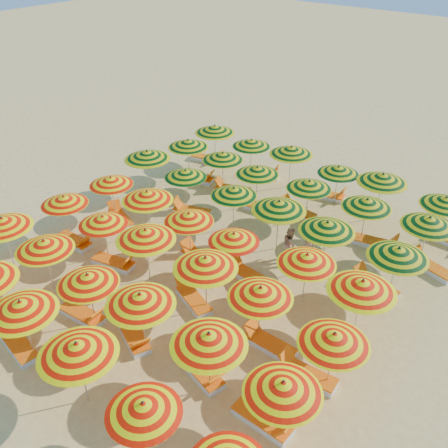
# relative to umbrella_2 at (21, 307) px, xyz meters

# --- Properties ---
(ground) EXTENTS (120.00, 120.00, 0.00)m
(ground) POSITION_rel_umbrella_2_xyz_m (1.42, 7.14, -1.98)
(ground) COLOR #F3D36C
(ground) RESTS_ON ground
(umbrella_2) EXTENTS (2.81, 2.81, 2.25)m
(umbrella_2) POSITION_rel_umbrella_2_xyz_m (0.00, 0.00, 0.00)
(umbrella_2) COLOR silver
(umbrella_2) RESTS_ON ground
(umbrella_3) EXTENTS (2.53, 2.53, 2.29)m
(umbrella_3) POSITION_rel_umbrella_2_xyz_m (2.63, -0.03, 0.03)
(umbrella_3) COLOR silver
(umbrella_3) RESTS_ON ground
(umbrella_4) EXTENTS (1.95, 1.95, 1.98)m
(umbrella_4) POSITION_rel_umbrella_2_xyz_m (5.14, -0.10, -0.23)
(umbrella_4) COLOR silver
(umbrella_4) RESTS_ON ground
(umbrella_6) EXTENTS (2.82, 2.82, 2.26)m
(umbrella_6) POSITION_rel_umbrella_2_xyz_m (-4.60, 2.18, 0.01)
(umbrella_6) COLOR silver
(umbrella_6) RESTS_ON ground
(umbrella_7) EXTENTS (2.22, 2.22, 2.15)m
(umbrella_7) POSITION_rel_umbrella_2_xyz_m (-2.28, 2.34, -0.08)
(umbrella_7) COLOR silver
(umbrella_7) RESTS_ON ground
(umbrella_8) EXTENTS (2.29, 2.29, 2.10)m
(umbrella_8) POSITION_rel_umbrella_2_xyz_m (0.34, 2.11, -0.13)
(umbrella_8) COLOR silver
(umbrella_8) RESTS_ON ground
(umbrella_9) EXTENTS (2.26, 2.26, 2.26)m
(umbrella_9) POSITION_rel_umbrella_2_xyz_m (2.46, 2.37, 0.01)
(umbrella_9) COLOR silver
(umbrella_9) RESTS_ON ground
(umbrella_10) EXTENTS (2.83, 2.83, 2.27)m
(umbrella_10) POSITION_rel_umbrella_2_xyz_m (5.08, 2.39, 0.02)
(umbrella_10) COLOR silver
(umbrella_10) RESTS_ON ground
(umbrella_11) EXTENTS (2.51, 2.51, 2.13)m
(umbrella_11) POSITION_rel_umbrella_2_xyz_m (7.44, 2.36, -0.10)
(umbrella_11) COLOR silver
(umbrella_11) RESTS_ON ground
(umbrella_12) EXTENTS (2.48, 2.48, 2.02)m
(umbrella_12) POSITION_rel_umbrella_2_xyz_m (-4.58, 4.82, -0.20)
(umbrella_12) COLOR silver
(umbrella_12) RESTS_ON ground
(umbrella_13) EXTENTS (2.33, 2.33, 1.99)m
(umbrella_13) POSITION_rel_umbrella_2_xyz_m (-2.18, 4.81, -0.23)
(umbrella_13) COLOR silver
(umbrella_13) RESTS_ON ground
(umbrella_14) EXTENTS (2.63, 2.63, 2.28)m
(umbrella_14) POSITION_rel_umbrella_2_xyz_m (0.10, 4.86, 0.03)
(umbrella_14) COLOR silver
(umbrella_14) RESTS_ON ground
(umbrella_15) EXTENTS (2.36, 2.36, 2.29)m
(umbrella_15) POSITION_rel_umbrella_2_xyz_m (2.82, 4.91, 0.04)
(umbrella_15) COLOR silver
(umbrella_15) RESTS_ON ground
(umbrella_16) EXTENTS (2.07, 2.07, 2.16)m
(umbrella_16) POSITION_rel_umbrella_2_xyz_m (4.99, 4.91, -0.08)
(umbrella_16) COLOR silver
(umbrella_16) RESTS_ON ground
(umbrella_17) EXTENTS (2.27, 2.27, 2.13)m
(umbrella_17) POSITION_rel_umbrella_2_xyz_m (7.64, 4.59, -0.11)
(umbrella_17) COLOR silver
(umbrella_17) RESTS_ON ground
(umbrella_18) EXTENTS (2.10, 2.10, 2.02)m
(umbrella_18) POSITION_rel_umbrella_2_xyz_m (-4.40, 7.11, -0.20)
(umbrella_18) COLOR silver
(umbrella_18) RESTS_ON ground
(umbrella_19) EXTENTS (2.64, 2.64, 2.22)m
(umbrella_19) POSITION_rel_umbrella_2_xyz_m (-1.97, 6.94, -0.02)
(umbrella_19) COLOR silver
(umbrella_19) RESTS_ON ground
(umbrella_20) EXTENTS (2.12, 2.12, 2.05)m
(umbrella_20) POSITION_rel_umbrella_2_xyz_m (0.27, 6.93, -0.18)
(umbrella_20) COLOR silver
(umbrella_20) RESTS_ON ground
(umbrella_21) EXTENTS (1.88, 1.88, 1.98)m
(umbrella_21) POSITION_rel_umbrella_2_xyz_m (2.40, 6.97, -0.24)
(umbrella_21) COLOR silver
(umbrella_21) RESTS_ON ground
(umbrella_22) EXTENTS (2.51, 2.51, 2.13)m
(umbrella_22) POSITION_rel_umbrella_2_xyz_m (5.20, 7.30, -0.11)
(umbrella_22) COLOR silver
(umbrella_22) RESTS_ON ground
(umbrella_23) EXTENTS (2.67, 2.67, 2.28)m
(umbrella_23) POSITION_rel_umbrella_2_xyz_m (7.31, 6.97, 0.03)
(umbrella_23) COLOR silver
(umbrella_23) RESTS_ON ground
(umbrella_24) EXTENTS (2.81, 2.81, 2.30)m
(umbrella_24) POSITION_rel_umbrella_2_xyz_m (-4.73, 9.63, 0.04)
(umbrella_24) COLOR silver
(umbrella_24) RESTS_ON ground
(umbrella_25) EXTENTS (2.00, 2.00, 2.01)m
(umbrella_25) POSITION_rel_umbrella_2_xyz_m (-2.36, 9.65, -0.21)
(umbrella_25) COLOR silver
(umbrella_25) RESTS_ON ground
(umbrella_26) EXTENTS (2.22, 2.22, 2.06)m
(umbrella_26) POSITION_rel_umbrella_2_xyz_m (0.39, 9.58, -0.16)
(umbrella_26) COLOR silver
(umbrella_26) RESTS_ON ground
(umbrella_27) EXTENTS (2.59, 2.59, 2.30)m
(umbrella_27) POSITION_rel_umbrella_2_xyz_m (2.67, 9.47, 0.04)
(umbrella_27) COLOR silver
(umbrella_27) RESTS_ON ground
(umbrella_28) EXTENTS (2.21, 2.21, 2.22)m
(umbrella_28) POSITION_rel_umbrella_2_xyz_m (4.81, 9.40, -0.03)
(umbrella_28) COLOR silver
(umbrella_28) RESTS_ON ground
(umbrella_29) EXTENTS (2.28, 2.28, 2.21)m
(umbrella_29) POSITION_rel_umbrella_2_xyz_m (7.47, 9.43, -0.04)
(umbrella_29) COLOR silver
(umbrella_29) RESTS_ON ground
(umbrella_30) EXTENTS (2.40, 2.40, 2.14)m
(umbrella_30) POSITION_rel_umbrella_2_xyz_m (-4.36, 12.05, -0.09)
(umbrella_30) COLOR silver
(umbrella_30) RESTS_ON ground
(umbrella_31) EXTENTS (2.44, 2.44, 2.05)m
(umbrella_31) POSITION_rel_umbrella_2_xyz_m (-2.17, 12.07, -0.17)
(umbrella_31) COLOR silver
(umbrella_31) RESTS_ON ground
(umbrella_32) EXTENTS (2.27, 2.27, 2.08)m
(umbrella_32) POSITION_rel_umbrella_2_xyz_m (0.03, 11.79, -0.15)
(umbrella_32) COLOR silver
(umbrella_32) RESTS_ON ground
(umbrella_33) EXTENTS (2.09, 2.09, 2.05)m
(umbrella_33) POSITION_rel_umbrella_2_xyz_m (2.51, 12.09, -0.18)
(umbrella_33) COLOR silver
(umbrella_33) RESTS_ON ground
(umbrella_34) EXTENTS (2.03, 2.03, 2.12)m
(umbrella_34) POSITION_rel_umbrella_2_xyz_m (5.16, 12.03, -0.11)
(umbrella_34) COLOR silver
(umbrella_34) RESTS_ON ground
(umbrella_35) EXTENTS (2.52, 2.52, 2.18)m
(umbrella_35) POSITION_rel_umbrella_2_xyz_m (7.58, 12.09, -0.06)
(umbrella_35) COLOR silver
(umbrella_35) RESTS_ON ground
(umbrella_36) EXTENTS (2.53, 2.53, 2.23)m
(umbrella_36) POSITION_rel_umbrella_2_xyz_m (-4.42, 14.22, -0.02)
(umbrella_36) COLOR silver
(umbrella_36) RESTS_ON ground
(umbrella_37) EXTENTS (2.47, 2.47, 2.04)m
(umbrella_37) POSITION_rel_umbrella_2_xyz_m (-2.06, 14.23, -0.19)
(umbrella_37) COLOR silver
(umbrella_37) RESTS_ON ground
(umbrella_38) EXTENTS (2.73, 2.73, 2.23)m
(umbrella_38) POSITION_rel_umbrella_2_xyz_m (0.19, 14.35, -0.02)
(umbrella_38) COLOR silver
(umbrella_38) RESTS_ON ground
(umbrella_39) EXTENTS (2.08, 2.08, 1.97)m
(umbrella_39) POSITION_rel_umbrella_2_xyz_m (2.75, 14.28, -0.24)
(umbrella_39) COLOR silver
(umbrella_39) RESTS_ON ground
(umbrella_40) EXTENTS (2.20, 2.20, 2.29)m
(umbrella_40) POSITION_rel_umbrella_2_xyz_m (4.85, 14.19, 0.04)
(umbrella_40) COLOR silver
(umbrella_40) RESTS_ON ground
(umbrella_41) EXTENTS (2.02, 2.02, 2.13)m
(umbrella_41) POSITION_rel_umbrella_2_xyz_m (7.54, 14.13, -0.11)
(umbrella_41) COLOR silver
(umbrella_41) RESTS_ON ground
(lounger_1) EXTENTS (1.80, 0.86, 0.69)m
(lounger_1) POSITION_rel_umbrella_2_xyz_m (-0.60, -0.14, -1.83)
(lounger_1) COLOR white
(lounger_1) RESTS_ON ground
(lounger_3) EXTENTS (1.78, 0.73, 0.69)m
(lounger_3) POSITION_rel_umbrella_2_xyz_m (-0.16, 2.00, -1.83)
(lounger_3) COLOR white
(lounger_3) RESTS_ON ground
(lounger_4) EXTENTS (1.82, 1.22, 0.69)m
(lounger_4) POSITION_rel_umbrella_2_xyz_m (1.95, 2.36, -1.83)
(lounger_4) COLOR white
(lounger_4) RESTS_ON ground
(lounger_5) EXTENTS (1.82, 0.99, 0.69)m
(lounger_5) POSITION_rel_umbrella_2_xyz_m (4.57, 2.61, -1.83)
(lounger_5) COLOR white
(lounger_5) RESTS_ON ground
(lounger_6) EXTENTS (1.74, 0.60, 0.69)m
(lounger_6) POSITION_rel_umbrella_2_xyz_m (6.94, 2.39, -1.83)
(lounger_6) COLOR white
(lounger_6) RESTS_ON ground
(lounger_7) EXTENTS (1.75, 0.64, 0.69)m
(lounger_7) POSITION_rel_umbrella_2_xyz_m (-3.98, 4.58, -1.83)
(lounger_7) COLOR white
(lounger_7) RESTS_ON ground
(lounger_8) EXTENTS (1.82, 0.94, 0.69)m
(lounger_8) POSITION_rel_umbrella_2_xyz_m (-1.58, 4.61, -1.83)
(lounger_8) COLOR white
(lounger_8) RESTS_ON ground
(lounger_9) EXTENTS (1.82, 1.17, 0.69)m
(lounger_9) POSITION_rel_umbrella_2_xyz_m (2.23, 4.89, -1.83)
(lounger_9) COLOR white
(lounger_9) RESTS_ON ground
(lounger_10) EXTENTS (1.73, 0.58, 0.69)m
(lounger_10) POSITION_rel_umbrella_2_xyz_m (5.49, 4.78, -1.83)
(lounger_10) COLOR white
(lounger_10) RESTS_ON ground
(lounger_11) EXTENTS (1.77, 0.72, 0.69)m
(lounger_11) POSITION_rel_umbrella_2_xyz_m (7.04, 4.46, -1.83)
(lounger_11) COLOR white
(lounger_11) RESTS_ON ground
(lounger_12) EXTENTS (1.83, 1.15, 0.69)m
(lounger_12) POSITION_rel_umbrella_2_xyz_m (-3.89, 6.98, -1.83)
(lounger_12) COLOR white
(lounger_12) RESTS_ON ground
(lounger_13) EXTENTS (1.75, 0.63, 0.69)m
(lounger_13) POSITION_rel_umbrella_2_xyz_m (0.77, 6.94, -1.83)
(lounger_13) COLOR white
(lounger_13) RESTS_ON ground
(lounger_14) EXTENTS (1.78, 0.74, 0.69)m
(lounger_14) POSITION_rel_umbrella_2_xyz_m (2.90, 7.20, -1.83)
(lounger_14) COLOR white
(lounger_14) RESTS_ON ground
(lounger_15) EXTENTS (1.83, 1.13, 0.69)m
(lounger_15) POSITION_rel_umbrella_2_xyz_m (-1.86, 9.39, -1.83)
(lounger_15) COLOR white
(lounger_15) RESTS_ON ground
(lounger_16) EXTENTS (1.81, 0.90, 0.69)m
(lounger_16) POSITION_rel_umbrella_2_xyz_m (6.87, 9.55, -1.83)
(lounger_16) COLOR white
(lounger_16) RESTS_ON ground
(lounger_17) EXTENTS (1.82, 0.95, 0.69)m
(lounger_17) POSITION_rel_umbrella_2_xyz_m (-3.76, 12.03, -1.83)
(lounger_17) COLOR white
(lounger_17) RESTS_ON ground
(lounger_18) EXTENTS (1.83, 1.16, 0.69)m
(lounger_18) POSITION_rel_umbrella_2_xyz_m (-1.67, 12.17, -1.83)
(lounger_18) COLOR white
(lounger_18) RESTS_ON ground
(lounger_19) EXTENTS (1.80, 0.83, 0.69)m
(lounger_19) POSITION_rel_umbrella_2_xyz_m (0.63, 11.62, -1.83)
(lounger_19) COLOR white
(lounger_19) RESTS_ON ground
(lounger_20) EXTENTS (1.78, 0.74, 0.69)m
(lounger_20) POSITION_rel_umbrella_2_xyz_m (1.91, 12.33, -1.83)
(lounger_20) COLOR white
(lounger_20) RESTS_ON ground
(lounger_21) EXTENTS (1.82, 0.94, 0.69)m
(lounger_21) POSITION_rel_umbrella_2_xyz_m (5.75, 12.17, -1.83)
(lounger_21) COLOR white
(lounger_21) RESTS_ON ground
(lounger_22) EXTENTS (1.82, 1.03, 0.69)m
(lounger_22) POSITION_rel_umbrella_2_xyz_m (8.09, 11.89, -1.83)
(lounger_22) COLOR white
(lounger_22) RESTS_ON ground
(lounger_23) EXTENTS (1.83, 1.03, 0.69)m
(lounger_23) POSITION_rel_umbrella_2_xyz_m (-4.92, 14.19, -1.83)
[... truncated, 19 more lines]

